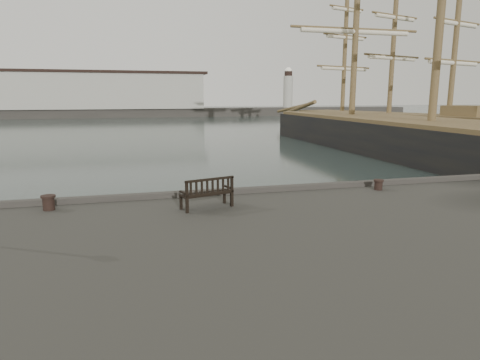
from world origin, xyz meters
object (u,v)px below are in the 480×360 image
(bollard_left, at_px, (49,203))
(tall_ship_main, at_px, (429,147))
(tall_ship_far, at_px, (388,128))
(bench, at_px, (207,199))
(bollard_right, at_px, (378,185))

(bollard_left, relative_size, tall_ship_main, 0.01)
(tall_ship_far, bearing_deg, bench, -147.09)
(tall_ship_main, bearing_deg, bollard_right, -132.96)
(bollard_left, distance_m, tall_ship_main, 30.32)
(bench, xyz_separation_m, tall_ship_far, (30.31, 36.02, -1.03))
(bench, xyz_separation_m, bollard_left, (-4.60, 1.00, -0.07))
(bench, bearing_deg, bollard_left, 151.48)
(bollard_right, bearing_deg, bollard_left, 179.68)
(bench, xyz_separation_m, tall_ship_main, (21.28, 16.77, -1.01))
(bench, height_order, tall_ship_far, tall_ship_far)
(bench, xyz_separation_m, bollard_right, (6.47, 0.94, -0.11))
(bollard_right, bearing_deg, tall_ship_main, 46.91)
(tall_ship_main, distance_m, tall_ship_far, 21.26)
(bench, bearing_deg, bollard_right, -8.03)
(bench, distance_m, tall_ship_main, 27.11)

